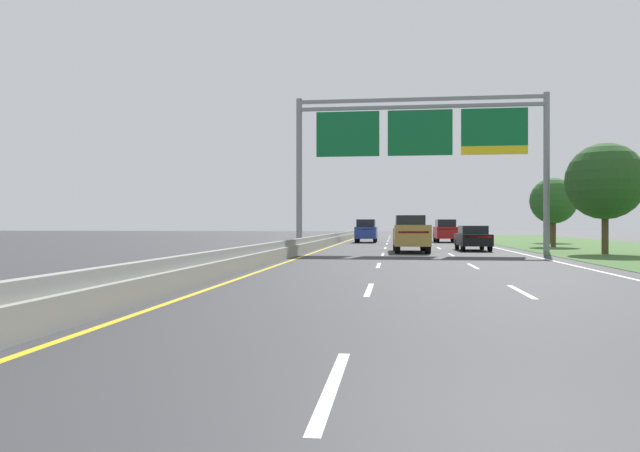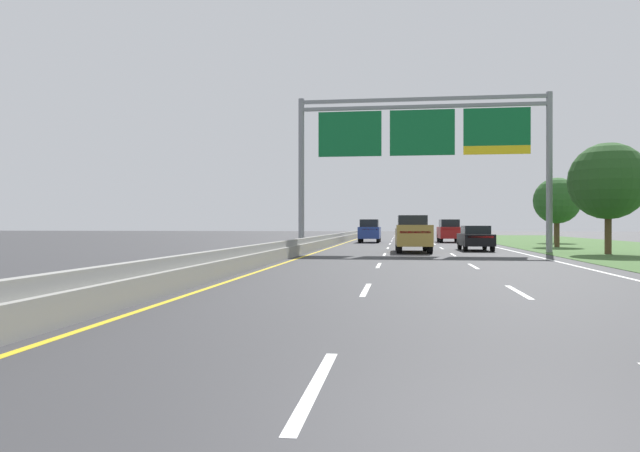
{
  "view_description": "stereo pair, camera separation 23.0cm",
  "coord_description": "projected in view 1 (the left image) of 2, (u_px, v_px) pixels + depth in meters",
  "views": [
    {
      "loc": [
        -1.22,
        -4.51,
        1.64
      ],
      "look_at": [
        -4.12,
        18.68,
        1.58
      ],
      "focal_mm": 33.48,
      "sensor_mm": 36.0,
      "label": 1
    },
    {
      "loc": [
        -1.0,
        -4.48,
        1.64
      ],
      "look_at": [
        -4.12,
        18.68,
        1.58
      ],
      "focal_mm": 33.48,
      "sensor_mm": 36.0,
      "label": 2
    }
  ],
  "objects": [
    {
      "name": "ground_plane",
      "position": [
        413.0,
        250.0,
        39.05
      ],
      "size": [
        220.0,
        220.0,
        0.0
      ],
      "primitive_type": "plane",
      "color": "#333335"
    },
    {
      "name": "lane_striping",
      "position": [
        413.0,
        250.0,
        38.6
      ],
      "size": [
        11.96,
        106.0,
        0.01
      ],
      "color": "white",
      "rests_on": "ground"
    },
    {
      "name": "grass_verge_right",
      "position": [
        638.0,
        251.0,
        37.33
      ],
      "size": [
        14.0,
        110.0,
        0.02
      ],
      "primitive_type": "cube",
      "color": "#3D602D",
      "rests_on": "ground"
    },
    {
      "name": "median_barrier_concrete",
      "position": [
        313.0,
        244.0,
        39.87
      ],
      "size": [
        0.6,
        110.0,
        0.85
      ],
      "color": "gray",
      "rests_on": "ground"
    },
    {
      "name": "overhead_sign_gantry",
      "position": [
        420.0,
        140.0,
        35.76
      ],
      "size": [
        15.06,
        0.42,
        9.41
      ],
      "color": "gray",
      "rests_on": "ground"
    },
    {
      "name": "pickup_truck_gold",
      "position": [
        411.0,
        234.0,
        35.52
      ],
      "size": [
        2.14,
        5.45,
        2.2
      ],
      "rotation": [
        0.0,
        0.0,
        1.6
      ],
      "color": "#A38438",
      "rests_on": "ground"
    },
    {
      "name": "car_red_right_lane_suv",
      "position": [
        445.0,
        230.0,
        55.39
      ],
      "size": [
        1.97,
        4.73,
        2.11
      ],
      "rotation": [
        0.0,
        0.0,
        1.59
      ],
      "color": "maroon",
      "rests_on": "ground"
    },
    {
      "name": "car_white_centre_lane_suv",
      "position": [
        409.0,
        231.0,
        47.93
      ],
      "size": [
        1.98,
        4.73,
        2.11
      ],
      "rotation": [
        0.0,
        0.0,
        1.55
      ],
      "color": "silver",
      "rests_on": "ground"
    },
    {
      "name": "car_blue_left_lane_suv",
      "position": [
        366.0,
        230.0,
        54.86
      ],
      "size": [
        1.91,
        4.7,
        2.11
      ],
      "rotation": [
        0.0,
        0.0,
        1.57
      ],
      "color": "navy",
      "rests_on": "ground"
    },
    {
      "name": "car_black_right_lane_sedan",
      "position": [
        473.0,
        238.0,
        37.64
      ],
      "size": [
        1.9,
        4.43,
        1.57
      ],
      "rotation": [
        0.0,
        0.0,
        1.59
      ],
      "color": "black",
      "rests_on": "ground"
    },
    {
      "name": "roadside_tree_mid",
      "position": [
        605.0,
        181.0,
        32.95
      ],
      "size": [
        4.23,
        4.23,
        6.16
      ],
      "color": "#4C3823",
      "rests_on": "ground"
    },
    {
      "name": "roadside_tree_far",
      "position": [
        553.0,
        201.0,
        43.45
      ],
      "size": [
        3.35,
        3.35,
        5.06
      ],
      "color": "#4C3823",
      "rests_on": "ground"
    },
    {
      "name": "roadside_tree_distant",
      "position": [
        552.0,
        199.0,
        53.57
      ],
      "size": [
        3.23,
        3.23,
        5.57
      ],
      "color": "#4C3823",
      "rests_on": "ground"
    }
  ]
}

